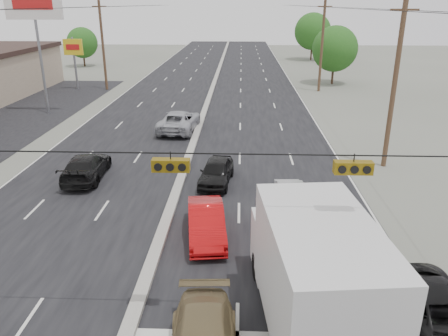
{
  "coord_description": "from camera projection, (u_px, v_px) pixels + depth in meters",
  "views": [
    {
      "loc": [
        3.41,
        -11.25,
        9.65
      ],
      "look_at": [
        2.65,
        8.4,
        2.2
      ],
      "focal_mm": 35.0,
      "sensor_mm": 36.0,
      "label": 1
    }
  ],
  "objects": [
    {
      "name": "utility_pole_left_c",
      "position": [
        103.0,
        45.0,
        50.07
      ],
      "size": [
        1.6,
        0.3,
        10.0
      ],
      "color": "#422D1E",
      "rests_on": "ground"
    },
    {
      "name": "center_median",
      "position": [
        205.0,
        109.0,
        42.05
      ],
      "size": [
        0.5,
        160.0,
        0.2
      ],
      "primitive_type": "cube",
      "color": "gray",
      "rests_on": "ground"
    },
    {
      "name": "utility_pole_right_c",
      "position": [
        322.0,
        46.0,
        49.17
      ],
      "size": [
        1.6,
        0.3,
        10.0
      ],
      "color": "#422D1E",
      "rests_on": "ground"
    },
    {
      "name": "oncoming_far",
      "position": [
        179.0,
        121.0,
        34.89
      ],
      "size": [
        3.18,
        6.05,
        1.62
      ],
      "primitive_type": "imported",
      "rotation": [
        0.0,
        0.0,
        3.06
      ],
      "color": "#A1A3A9",
      "rests_on": "ground"
    },
    {
      "name": "pole_sign_far",
      "position": [
        74.0,
        51.0,
        50.44
      ],
      "size": [
        2.2,
        0.25,
        6.0
      ],
      "color": "slate",
      "rests_on": "ground"
    },
    {
      "name": "queue_car_a",
      "position": [
        216.0,
        172.0,
        24.68
      ],
      "size": [
        2.11,
        4.28,
        1.4
      ],
      "primitive_type": "imported",
      "rotation": [
        0.0,
        0.0,
        -0.11
      ],
      "color": "black",
      "rests_on": "ground"
    },
    {
      "name": "tree_right_mid",
      "position": [
        335.0,
        49.0,
        54.03
      ],
      "size": [
        5.6,
        5.6,
        7.14
      ],
      "color": "#382619",
      "rests_on": "ground"
    },
    {
      "name": "tree_right_far",
      "position": [
        313.0,
        31.0,
        77.13
      ],
      "size": [
        6.4,
        6.4,
        8.16
      ],
      "color": "#382619",
      "rests_on": "ground"
    },
    {
      "name": "tree_left_far",
      "position": [
        82.0,
        43.0,
        69.59
      ],
      "size": [
        4.8,
        4.8,
        6.12
      ],
      "color": "#382619",
      "rests_on": "ground"
    },
    {
      "name": "pole_sign_billboard",
      "position": [
        34.0,
        13.0,
        37.6
      ],
      "size": [
        5.0,
        0.25,
        11.0
      ],
      "color": "slate",
      "rests_on": "ground"
    },
    {
      "name": "box_truck",
      "position": [
        312.0,
        273.0,
        13.03
      ],
      "size": [
        3.59,
        8.28,
        4.08
      ],
      "rotation": [
        0.0,
        0.0,
        0.1
      ],
      "color": "black",
      "rests_on": "ground"
    },
    {
      "name": "ground",
      "position": [
        132.0,
        323.0,
        14.05
      ],
      "size": [
        200.0,
        200.0,
        0.0
      ],
      "primitive_type": "plane",
      "color": "#606356",
      "rests_on": "ground"
    },
    {
      "name": "utility_pole_right_b",
      "position": [
        394.0,
        85.0,
        25.81
      ],
      "size": [
        1.6,
        0.3,
        10.0
      ],
      "color": "#422D1E",
      "rests_on": "ground"
    },
    {
      "name": "black_suv",
      "position": [
        442.0,
        317.0,
        13.23
      ],
      "size": [
        3.0,
        5.44,
        1.44
      ],
      "primitive_type": "imported",
      "rotation": [
        0.0,
        0.0,
        0.12
      ],
      "color": "black",
      "rests_on": "ground"
    },
    {
      "name": "traffic_signals",
      "position": [
        167.0,
        164.0,
        12.06
      ],
      "size": [
        25.0,
        0.3,
        0.54
      ],
      "color": "black",
      "rests_on": "ground"
    },
    {
      "name": "queue_car_b",
      "position": [
        292.0,
        199.0,
        21.49
      ],
      "size": [
        1.52,
        3.84,
        1.24
      ],
      "primitive_type": "imported",
      "rotation": [
        0.0,
        0.0,
        0.05
      ],
      "color": "silver",
      "rests_on": "ground"
    },
    {
      "name": "parking_lot",
      "position": [
        6.0,
        121.0,
        38.02
      ],
      "size": [
        10.0,
        42.0,
        0.02
      ],
      "primitive_type": "cube",
      "color": "black",
      "rests_on": "ground"
    },
    {
      "name": "red_sedan",
      "position": [
        206.0,
        223.0,
        18.91
      ],
      "size": [
        2.07,
        4.54,
        1.44
      ],
      "primitive_type": "imported",
      "rotation": [
        0.0,
        0.0,
        0.13
      ],
      "color": "#B80B0D",
      "rests_on": "ground"
    },
    {
      "name": "oncoming_near",
      "position": [
        86.0,
        167.0,
        25.38
      ],
      "size": [
        2.33,
        5.13,
        1.46
      ],
      "primitive_type": "imported",
      "rotation": [
        0.0,
        0.0,
        3.2
      ],
      "color": "black",
      "rests_on": "ground"
    },
    {
      "name": "road_surface",
      "position": [
        205.0,
        110.0,
        42.09
      ],
      "size": [
        20.0,
        160.0,
        0.02
      ],
      "primitive_type": "cube",
      "color": "black",
      "rests_on": "ground"
    }
  ]
}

